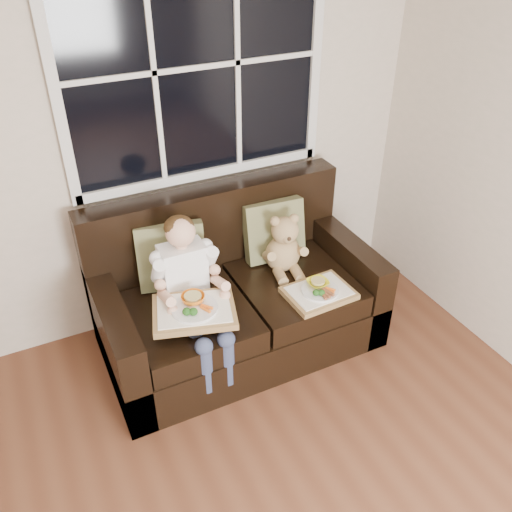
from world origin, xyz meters
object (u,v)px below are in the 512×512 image
child (190,281)px  tray_right (319,292)px  teddy_bear (284,247)px  tray_left (194,310)px  loveseat (235,299)px

child → tray_right: 0.78m
child → teddy_bear: size_ratio=2.09×
child → tray_left: size_ratio=1.61×
tray_left → teddy_bear: bearing=38.3°
tray_right → tray_left: bearing=173.5°
child → tray_right: size_ratio=2.09×
loveseat → tray_right: (0.40, -0.35, 0.17)m
loveseat → child: (-0.33, -0.12, 0.33)m
teddy_bear → loveseat: bearing=-170.0°
loveseat → tray_left: loveseat is taller
loveseat → tray_right: size_ratio=4.19×
loveseat → tray_left: 0.54m
tray_right → teddy_bear: bearing=96.8°
loveseat → teddy_bear: (0.34, -0.01, 0.30)m
loveseat → teddy_bear: loveseat is taller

